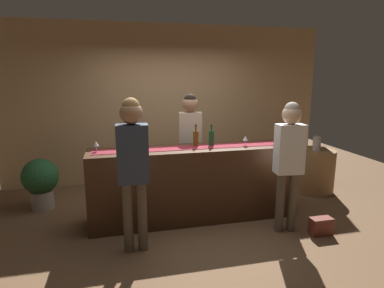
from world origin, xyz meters
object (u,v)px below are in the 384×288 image
vase_on_side_table (317,143)px  customer_browsing (133,158)px  wine_glass_mid_counter (96,144)px  handbag (321,226)px  wine_bottle_green (211,138)px  bartender (190,137)px  wine_bottle_amber (196,138)px  wine_bottle_clear (138,142)px  potted_plant_tall (41,180)px  wine_glass_near_customer (245,138)px  round_side_table (314,171)px  customer_sipping (289,154)px

vase_on_side_table → customer_browsing: bearing=-158.5°
wine_glass_mid_counter → handbag: 3.04m
wine_bottle_green → bartender: size_ratio=0.18×
wine_bottle_green → bartender: 0.55m
wine_bottle_amber → customer_browsing: customer_browsing is taller
wine_bottle_clear → potted_plant_tall: bearing=149.3°
bartender → wine_bottle_green: bearing=118.6°
wine_bottle_clear → wine_glass_mid_counter: (-0.53, 0.02, -0.01)m
bartender → potted_plant_tall: (-2.24, 0.27, -0.62)m
wine_glass_near_customer → vase_on_side_table: bearing=21.5°
customer_browsing → handbag: bearing=-1.7°
round_side_table → handbag: round_side_table is taller
wine_glass_mid_counter → customer_sipping: (2.33, -0.68, -0.10)m
wine_bottle_clear → wine_bottle_amber: (0.80, 0.08, 0.00)m
bartender → round_side_table: size_ratio=2.32×
bartender → customer_sipping: size_ratio=1.03×
wine_bottle_clear → round_side_table: size_ratio=0.41×
wine_bottle_green → customer_browsing: customer_browsing is taller
wine_bottle_green → wine_glass_mid_counter: wine_bottle_green is taller
wine_bottle_amber → wine_glass_near_customer: wine_bottle_amber is taller
wine_bottle_clear → vase_on_side_table: wine_bottle_clear is taller
round_side_table → potted_plant_tall: size_ratio=0.96×
handbag → round_side_table: bearing=59.9°
wine_bottle_amber → potted_plant_tall: wine_bottle_amber is taller
wine_bottle_green → wine_glass_near_customer: 0.47m
wine_bottle_amber → wine_glass_near_customer: size_ratio=2.10×
bartender → customer_sipping: bearing=137.9°
customer_sipping → handbag: size_ratio=5.96×
customer_sipping → vase_on_side_table: (1.21, 1.19, -0.17)m
round_side_table → customer_sipping: bearing=-134.9°
wine_glass_mid_counter → customer_browsing: bearing=-59.7°
wine_bottle_green → bartender: (-0.18, 0.52, -0.07)m
customer_sipping → bartender: bearing=134.1°
wine_bottle_amber → customer_browsing: (-0.90, -0.77, -0.04)m
customer_sipping → customer_browsing: size_ratio=0.95×
bartender → customer_sipping: (0.98, -1.23, -0.04)m
wine_glass_near_customer → customer_sipping: bearing=-59.3°
wine_glass_mid_counter → wine_glass_near_customer: bearing=-3.0°
wine_glass_near_customer → round_side_table: (1.56, 0.64, -0.76)m
bartender → round_side_table: (2.19, -0.01, -0.69)m
wine_glass_mid_counter → wine_bottle_clear: bearing=-2.5°
wine_glass_near_customer → handbag: size_ratio=0.51×
customer_browsing → potted_plant_tall: 2.11m
bartender → handbag: bearing=143.2°
customer_browsing → wine_glass_near_customer: bearing=23.8°
wine_bottle_amber → customer_browsing: size_ratio=0.17×
wine_bottle_green → round_side_table: bearing=14.2°
wine_bottle_clear → wine_glass_mid_counter: wine_bottle_clear is taller
potted_plant_tall → handbag: potted_plant_tall is taller
wine_glass_mid_counter → handbag: size_ratio=0.51×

